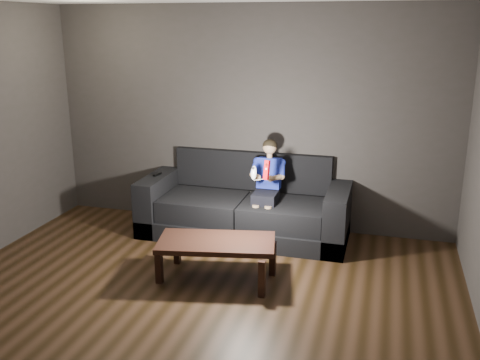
% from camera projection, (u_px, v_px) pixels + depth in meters
% --- Properties ---
extents(floor, '(5.00, 5.00, 0.00)m').
position_uv_depth(floor, '(174.00, 323.00, 4.58)').
color(floor, black).
rests_on(floor, ground).
extents(back_wall, '(5.00, 0.04, 2.70)m').
position_uv_depth(back_wall, '(249.00, 119.00, 6.50)').
color(back_wall, '#383431').
rests_on(back_wall, ground).
extents(sofa, '(2.46, 1.06, 0.95)m').
position_uv_depth(sofa, '(246.00, 209.00, 6.46)').
color(sofa, black).
rests_on(sofa, floor).
extents(child, '(0.41, 0.50, 1.00)m').
position_uv_depth(child, '(267.00, 178.00, 6.19)').
color(child, black).
rests_on(child, sofa).
extents(wii_remote_red, '(0.07, 0.09, 0.22)m').
position_uv_depth(wii_remote_red, '(267.00, 170.00, 5.76)').
color(wii_remote_red, red).
rests_on(wii_remote_red, child).
extents(nunchuk_white, '(0.07, 0.10, 0.17)m').
position_uv_depth(nunchuk_white, '(254.00, 173.00, 5.81)').
color(nunchuk_white, silver).
rests_on(nunchuk_white, child).
extents(wii_remote_black, '(0.06, 0.14, 0.03)m').
position_uv_depth(wii_remote_black, '(157.00, 174.00, 6.56)').
color(wii_remote_black, black).
rests_on(wii_remote_black, sofa).
extents(coffee_table, '(1.23, 0.78, 0.42)m').
position_uv_depth(coffee_table, '(216.00, 246.00, 5.27)').
color(coffee_table, black).
rests_on(coffee_table, floor).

